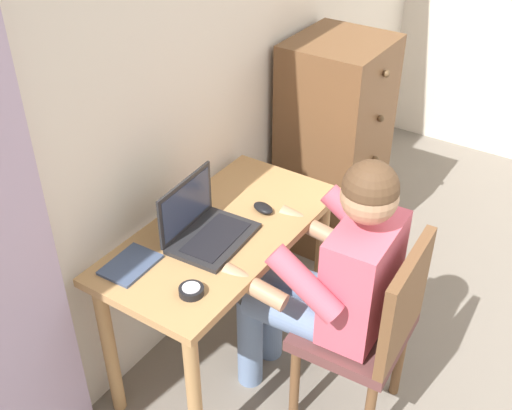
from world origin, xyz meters
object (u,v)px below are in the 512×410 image
at_px(dresser, 334,147).
at_px(person_seated, 331,274).
at_px(laptop, 204,227).
at_px(computer_mouse, 263,208).
at_px(chair, 371,327).
at_px(desk_clock, 191,291).
at_px(notebook_pad, 130,265).
at_px(desk, 223,254).

relative_size(dresser, person_seated, 0.98).
bearing_deg(laptop, computer_mouse, -19.04).
height_order(dresser, chair, dresser).
relative_size(chair, computer_mouse, 8.86).
bearing_deg(computer_mouse, desk_clock, -158.49).
distance_m(dresser, notebook_pad, 1.47).
bearing_deg(chair, person_seated, 92.53).
xyz_separation_m(person_seated, laptop, (-0.13, 0.50, 0.10)).
height_order(dresser, person_seated, person_seated).
relative_size(dresser, notebook_pad, 5.64).
distance_m(laptop, computer_mouse, 0.30).
distance_m(chair, desk_clock, 0.72).
height_order(chair, desk_clock, chair).
relative_size(desk, person_seated, 0.90).
relative_size(chair, desk_clock, 9.85).
relative_size(person_seated, computer_mouse, 12.04).
distance_m(dresser, person_seated, 1.16).
bearing_deg(dresser, chair, -145.43).
xyz_separation_m(person_seated, desk_clock, (-0.42, 0.34, 0.07)).
bearing_deg(notebook_pad, desk_clock, -90.95).
distance_m(computer_mouse, desk_clock, 0.57).
xyz_separation_m(dresser, notebook_pad, (-1.46, 0.10, 0.15)).
bearing_deg(desk_clock, person_seated, -38.67).
relative_size(dresser, chair, 1.34).
distance_m(computer_mouse, notebook_pad, 0.61).
distance_m(desk, desk_clock, 0.41).
relative_size(dresser, desk_clock, 13.15).
bearing_deg(computer_mouse, desk, 175.71).
distance_m(desk, chair, 0.67).
distance_m(person_seated, laptop, 0.52).
height_order(chair, computer_mouse, chair).
height_order(desk, desk_clock, desk_clock).
distance_m(desk, dresser, 1.09).
height_order(computer_mouse, desk_clock, computer_mouse).
bearing_deg(desk, desk_clock, -159.66).
xyz_separation_m(dresser, computer_mouse, (-0.88, -0.12, 0.16)).
relative_size(person_seated, notebook_pad, 5.73).
relative_size(chair, person_seated, 0.74).
height_order(person_seated, notebook_pad, person_seated).
relative_size(laptop, computer_mouse, 3.55).
relative_size(laptop, notebook_pad, 1.69).
bearing_deg(laptop, desk_clock, -150.78).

